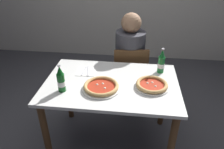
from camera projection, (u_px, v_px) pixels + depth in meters
The scene contains 9 objects.
ground_plane at pixel (111, 141), 2.31m from camera, with size 8.00×8.00×0.00m, color #4C4C51.
dining_table_main at pixel (111, 92), 1.98m from camera, with size 1.20×0.80×0.75m.
chair_behind_table at pixel (130, 75), 2.57m from camera, with size 0.45×0.45×0.85m.
diner_seated at pixel (129, 65), 2.56m from camera, with size 0.34×0.34×1.21m.
pizza_margherita_near at pixel (101, 87), 1.82m from camera, with size 0.33×0.33×0.04m.
pizza_marinara_far at pixel (152, 85), 1.85m from camera, with size 0.29×0.29×0.04m.
beer_bottle_left at pixel (61, 80), 1.76m from camera, with size 0.07×0.07×0.25m.
beer_bottle_center at pixel (161, 62), 2.03m from camera, with size 0.07×0.07×0.25m.
napkin_with_cutlery at pixel (86, 71), 2.09m from camera, with size 0.19×0.19×0.01m.
Camera 1 is at (0.20, -1.62, 1.78)m, focal length 34.29 mm.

